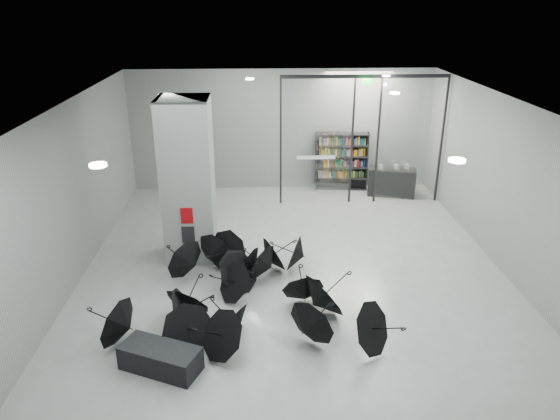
{
  "coord_description": "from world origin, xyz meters",
  "views": [
    {
      "loc": [
        -0.81,
        -9.88,
        6.1
      ],
      "look_at": [
        -0.3,
        1.5,
        1.4
      ],
      "focal_mm": 33.18,
      "sensor_mm": 36.0,
      "label": 1
    }
  ],
  "objects_px": {
    "column": "(188,181)",
    "bench": "(160,358)",
    "bookshelf": "(342,161)",
    "umbrella_cluster": "(245,294)",
    "shop_counter": "(392,182)"
  },
  "relations": [
    {
      "from": "bookshelf",
      "to": "umbrella_cluster",
      "type": "relative_size",
      "value": 0.34
    },
    {
      "from": "umbrella_cluster",
      "to": "bench",
      "type": "bearing_deg",
      "value": -127.16
    },
    {
      "from": "bookshelf",
      "to": "shop_counter",
      "type": "xyz_separation_m",
      "value": [
        1.58,
        -0.7,
        -0.52
      ]
    },
    {
      "from": "bookshelf",
      "to": "shop_counter",
      "type": "bearing_deg",
      "value": -17.01
    },
    {
      "from": "bench",
      "to": "bookshelf",
      "type": "height_order",
      "value": "bookshelf"
    },
    {
      "from": "bookshelf",
      "to": "umbrella_cluster",
      "type": "distance_m",
      "value": 7.9
    },
    {
      "from": "bench",
      "to": "bookshelf",
      "type": "bearing_deg",
      "value": 87.24
    },
    {
      "from": "column",
      "to": "bench",
      "type": "xyz_separation_m",
      "value": [
        -0.08,
        -4.4,
        -1.77
      ]
    },
    {
      "from": "column",
      "to": "bench",
      "type": "height_order",
      "value": "column"
    },
    {
      "from": "column",
      "to": "shop_counter",
      "type": "distance_m",
      "value": 7.48
    },
    {
      "from": "bench",
      "to": "shop_counter",
      "type": "relative_size",
      "value": 0.93
    },
    {
      "from": "column",
      "to": "bench",
      "type": "bearing_deg",
      "value": -91.03
    },
    {
      "from": "column",
      "to": "bench",
      "type": "distance_m",
      "value": 4.74
    },
    {
      "from": "column",
      "to": "shop_counter",
      "type": "height_order",
      "value": "column"
    },
    {
      "from": "shop_counter",
      "to": "umbrella_cluster",
      "type": "distance_m",
      "value": 8.05
    }
  ]
}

